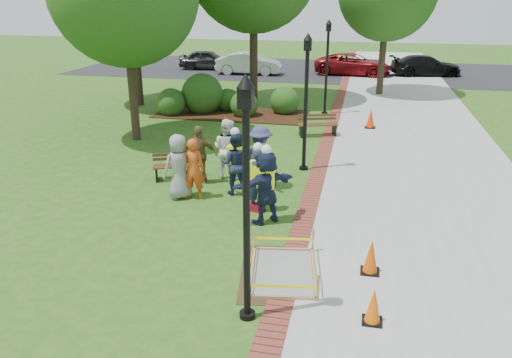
% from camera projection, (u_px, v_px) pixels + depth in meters
% --- Properties ---
extents(ground, '(100.00, 100.00, 0.00)m').
position_uv_depth(ground, '(225.00, 234.00, 11.78)').
color(ground, '#285116').
rests_on(ground, ground).
extents(sidewalk, '(6.00, 60.00, 0.02)m').
position_uv_depth(sidewalk, '(412.00, 135.00, 19.94)').
color(sidewalk, '#9E9E99').
rests_on(sidewalk, ground).
extents(brick_edging, '(0.50, 60.00, 0.03)m').
position_uv_depth(brick_edging, '(330.00, 130.00, 20.58)').
color(brick_edging, maroon).
rests_on(brick_edging, ground).
extents(mulch_bed, '(7.00, 3.00, 0.05)m').
position_uv_depth(mulch_bed, '(232.00, 114.00, 23.35)').
color(mulch_bed, '#381E0F').
rests_on(mulch_bed, ground).
extents(parking_lot, '(36.00, 12.00, 0.01)m').
position_uv_depth(parking_lot, '(324.00, 70.00, 36.49)').
color(parking_lot, black).
rests_on(parking_lot, ground).
extents(wet_concrete_pad, '(2.03, 2.53, 0.55)m').
position_uv_depth(wet_concrete_pad, '(283.00, 263.00, 10.07)').
color(wet_concrete_pad, '#47331E').
rests_on(wet_concrete_pad, ground).
extents(bench_near, '(1.50, 0.96, 0.77)m').
position_uv_depth(bench_near, '(177.00, 171.00, 15.20)').
color(bench_near, brown).
rests_on(bench_near, ground).
extents(bench_far, '(1.63, 0.96, 0.84)m').
position_uv_depth(bench_far, '(318.00, 129.00, 19.75)').
color(bench_far, '#533D1C').
rests_on(bench_far, ground).
extents(cone_front, '(0.35, 0.35, 0.69)m').
position_uv_depth(cone_front, '(373.00, 306.00, 8.53)').
color(cone_front, black).
rests_on(cone_front, ground).
extents(cone_back, '(0.38, 0.38, 0.75)m').
position_uv_depth(cone_back, '(371.00, 257.00, 10.05)').
color(cone_back, black).
rests_on(cone_back, ground).
extents(cone_far, '(0.43, 0.43, 0.84)m').
position_uv_depth(cone_far, '(371.00, 119.00, 20.84)').
color(cone_far, black).
rests_on(cone_far, ground).
extents(toolbox, '(0.43, 0.30, 0.20)m').
position_uv_depth(toolbox, '(256.00, 207.00, 13.02)').
color(toolbox, maroon).
rests_on(toolbox, ground).
extents(lamp_near, '(0.28, 0.28, 4.26)m').
position_uv_depth(lamp_near, '(246.00, 186.00, 7.92)').
color(lamp_near, black).
rests_on(lamp_near, ground).
extents(lamp_mid, '(0.28, 0.28, 4.26)m').
position_uv_depth(lamp_mid, '(306.00, 93.00, 15.24)').
color(lamp_mid, black).
rests_on(lamp_mid, ground).
extents(lamp_far, '(0.28, 0.28, 4.26)m').
position_uv_depth(lamp_far, '(327.00, 60.00, 22.56)').
color(lamp_far, black).
rests_on(lamp_far, ground).
extents(shrub_a, '(1.34, 1.34, 1.34)m').
position_uv_depth(shrub_a, '(172.00, 115.00, 23.27)').
color(shrub_a, '#1A4313').
rests_on(shrub_a, ground).
extents(shrub_b, '(1.98, 1.98, 1.98)m').
position_uv_depth(shrub_b, '(203.00, 112.00, 23.84)').
color(shrub_b, '#1A4313').
rests_on(shrub_b, ground).
extents(shrub_c, '(1.27, 1.27, 1.27)m').
position_uv_depth(shrub_c, '(244.00, 116.00, 23.00)').
color(shrub_c, '#1A4313').
rests_on(shrub_c, ground).
extents(shrub_d, '(1.36, 1.36, 1.36)m').
position_uv_depth(shrub_d, '(284.00, 113.00, 23.53)').
color(shrub_d, '#1A4313').
rests_on(shrub_d, ground).
extents(shrub_e, '(1.14, 1.14, 1.14)m').
position_uv_depth(shrub_e, '(228.00, 110.00, 24.14)').
color(shrub_e, '#1A4313').
rests_on(shrub_e, ground).
extents(casual_person_a, '(0.68, 0.66, 1.80)m').
position_uv_depth(casual_person_a, '(179.00, 167.00, 13.60)').
color(casual_person_a, gray).
rests_on(casual_person_a, ground).
extents(casual_person_b, '(0.57, 0.39, 1.71)m').
position_uv_depth(casual_person_b, '(193.00, 169.00, 13.59)').
color(casual_person_b, '#DA4B19').
rests_on(casual_person_b, ground).
extents(casual_person_c, '(0.67, 0.54, 1.84)m').
position_uv_depth(casual_person_c, '(227.00, 149.00, 15.11)').
color(casual_person_c, white).
rests_on(casual_person_c, ground).
extents(casual_person_d, '(0.62, 0.47, 1.75)m').
position_uv_depth(casual_person_d, '(200.00, 155.00, 14.69)').
color(casual_person_d, brown).
rests_on(casual_person_d, ground).
extents(casual_person_e, '(0.70, 0.68, 1.85)m').
position_uv_depth(casual_person_e, '(260.00, 158.00, 14.27)').
color(casual_person_e, '#36375F').
rests_on(casual_person_e, ground).
extents(hivis_worker_a, '(0.69, 0.68, 2.00)m').
position_uv_depth(hivis_worker_a, '(266.00, 185.00, 12.10)').
color(hivis_worker_a, '#152638').
rests_on(hivis_worker_a, ground).
extents(hivis_worker_b, '(0.62, 0.49, 1.85)m').
position_uv_depth(hivis_worker_b, '(258.00, 178.00, 12.76)').
color(hivis_worker_b, '#1B1E47').
rests_on(hivis_worker_b, ground).
extents(hivis_worker_c, '(0.60, 0.41, 1.93)m').
position_uv_depth(hivis_worker_c, '(235.00, 161.00, 13.86)').
color(hivis_worker_c, '#16213A').
rests_on(hivis_worker_c, ground).
extents(parked_car_a, '(2.44, 4.88, 1.54)m').
position_uv_depth(parked_car_a, '(208.00, 69.00, 36.95)').
color(parked_car_a, '#232426').
rests_on(parked_car_a, ground).
extents(parked_car_b, '(2.36, 5.02, 1.61)m').
position_uv_depth(parked_car_b, '(249.00, 74.00, 34.73)').
color(parked_car_b, '#B8B8BD').
rests_on(parked_car_b, ground).
extents(parked_car_c, '(2.49, 4.98, 1.57)m').
position_uv_depth(parked_car_c, '(352.00, 75.00, 34.52)').
color(parked_car_c, maroon).
rests_on(parked_car_c, ground).
extents(parked_car_d, '(2.88, 4.86, 1.48)m').
position_uv_depth(parked_car_d, '(424.00, 76.00, 34.19)').
color(parked_car_d, black).
rests_on(parked_car_d, ground).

